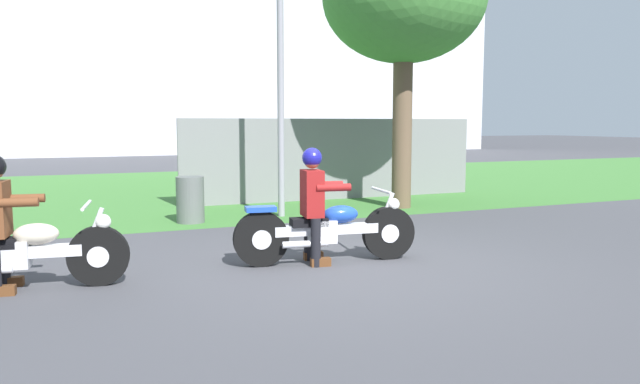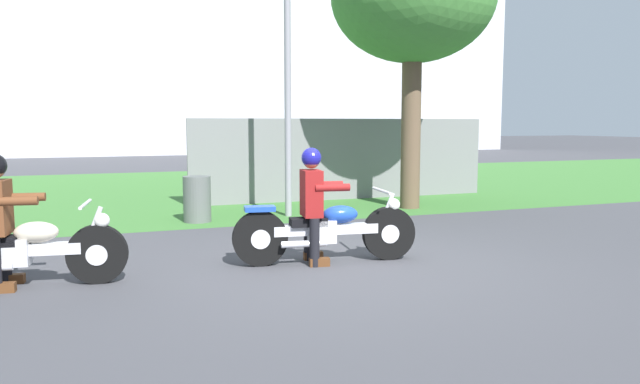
% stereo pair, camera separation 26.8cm
% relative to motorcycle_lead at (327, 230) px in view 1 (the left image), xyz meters
% --- Properties ---
extents(ground, '(120.00, 120.00, 0.00)m').
position_rel_motorcycle_lead_xyz_m(ground, '(0.20, -0.40, -0.40)').
color(ground, '#424247').
extents(grass_verge, '(60.00, 12.00, 0.01)m').
position_rel_motorcycle_lead_xyz_m(grass_verge, '(0.20, 8.97, -0.40)').
color(grass_verge, '#3D7533').
rests_on(grass_verge, ground).
extents(motorcycle_lead, '(2.27, 0.68, 0.89)m').
position_rel_motorcycle_lead_xyz_m(motorcycle_lead, '(0.00, 0.00, 0.00)').
color(motorcycle_lead, black).
rests_on(motorcycle_lead, ground).
extents(rider_lead, '(0.59, 0.51, 1.41)m').
position_rel_motorcycle_lead_xyz_m(rider_lead, '(-0.17, 0.03, 0.42)').
color(rider_lead, black).
rests_on(rider_lead, ground).
extents(motorcycle_follow, '(2.17, 0.67, 0.87)m').
position_rel_motorcycle_lead_xyz_m(motorcycle_follow, '(-3.40, 0.08, -0.01)').
color(motorcycle_follow, black).
rests_on(motorcycle_follow, ground).
extents(streetlight_pole, '(0.96, 0.20, 5.47)m').
position_rel_motorcycle_lead_xyz_m(streetlight_pole, '(0.84, 3.73, 3.04)').
color(streetlight_pole, gray).
rests_on(streetlight_pole, ground).
extents(trash_can, '(0.47, 0.47, 0.79)m').
position_rel_motorcycle_lead_xyz_m(trash_can, '(-0.95, 3.67, -0.00)').
color(trash_can, '#595E5B').
rests_on(trash_can, ground).
extents(fence_segment, '(7.00, 0.06, 1.80)m').
position_rel_motorcycle_lead_xyz_m(fence_segment, '(2.70, 5.66, 0.50)').
color(fence_segment, slate).
rests_on(fence_segment, ground).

